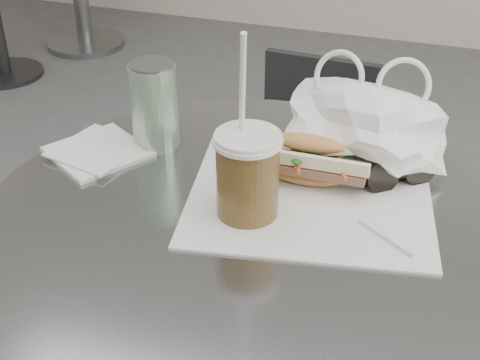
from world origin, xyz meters
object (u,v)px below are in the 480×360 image
(iced_coffee, at_px, (248,174))
(sunglasses, at_px, (400,175))
(drink_can, at_px, (154,105))
(cafe_table, at_px, (247,358))
(chair_far, at_px, (298,216))
(banh_mi, at_px, (306,161))

(iced_coffee, bearing_deg, sunglasses, 35.88)
(drink_can, bearing_deg, cafe_table, -36.15)
(chair_far, bearing_deg, cafe_table, 99.87)
(chair_far, distance_m, drink_can, 0.71)
(cafe_table, distance_m, sunglasses, 0.38)
(banh_mi, distance_m, iced_coffee, 0.12)
(iced_coffee, bearing_deg, cafe_table, -60.62)
(cafe_table, xyz_separation_m, iced_coffee, (-0.00, 0.01, 0.34))
(banh_mi, relative_size, drink_can, 1.59)
(sunglasses, bearing_deg, chair_far, 79.61)
(cafe_table, xyz_separation_m, drink_can, (-0.21, 0.15, 0.34))
(cafe_table, height_order, banh_mi, banh_mi)
(cafe_table, height_order, iced_coffee, iced_coffee)
(banh_mi, bearing_deg, sunglasses, 13.59)
(cafe_table, relative_size, banh_mi, 3.39)
(cafe_table, distance_m, chair_far, 0.65)
(banh_mi, height_order, drink_can, drink_can)
(drink_can, bearing_deg, sunglasses, -0.70)
(cafe_table, height_order, sunglasses, sunglasses)
(cafe_table, xyz_separation_m, banh_mi, (0.05, 0.11, 0.31))
(chair_far, xyz_separation_m, iced_coffee, (0.06, -0.62, 0.50))
(chair_far, relative_size, iced_coffee, 2.52)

